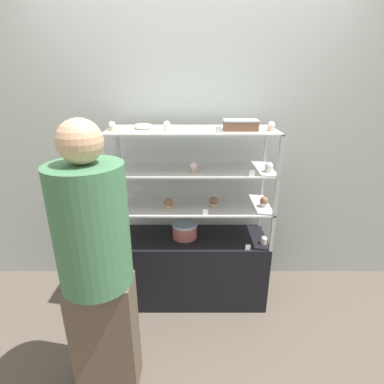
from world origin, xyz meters
name	(u,v)px	position (x,y,z in m)	size (l,w,h in m)	color
ground_plane	(192,295)	(0.00, 0.00, 0.00)	(20.00, 20.00, 0.00)	brown
back_wall	(192,135)	(0.00, 0.36, 1.30)	(8.00, 0.05, 2.60)	#A8B2AD
display_base	(192,267)	(0.00, 0.00, 0.28)	(1.17, 0.43, 0.56)	black
display_riser_lower	(192,207)	(0.00, 0.00, 0.82)	(1.17, 0.43, 0.28)	#B7B7BC
display_riser_middle	(192,171)	(0.00, 0.00, 1.10)	(1.17, 0.43, 0.28)	#B7B7BC
display_riser_upper	(192,132)	(0.00, 0.00, 1.39)	(1.17, 0.43, 0.28)	#B7B7BC
layer_cake_centerpiece	(185,230)	(-0.06, 0.00, 0.62)	(0.20, 0.20, 0.12)	#C66660
sheet_cake_frosted	(241,125)	(0.33, -0.05, 1.44)	(0.23, 0.12, 0.07)	brown
cupcake_0	(122,237)	(-0.54, -0.05, 0.59)	(0.05, 0.05, 0.06)	beige
cupcake_1	(264,240)	(0.54, -0.10, 0.59)	(0.05, 0.05, 0.06)	beige
price_tag_0	(248,247)	(0.41, -0.19, 0.58)	(0.04, 0.00, 0.04)	white
cupcake_2	(122,203)	(-0.51, -0.06, 0.88)	(0.06, 0.06, 0.08)	beige
cupcake_3	(169,204)	(-0.17, -0.07, 0.88)	(0.06, 0.06, 0.08)	#CCB28C
cupcake_4	(214,202)	(0.16, -0.04, 0.88)	(0.06, 0.06, 0.08)	#CCB28C
cupcake_5	(264,202)	(0.53, -0.04, 0.88)	(0.06, 0.06, 0.08)	white
price_tag_1	(205,212)	(0.09, -0.19, 0.86)	(0.04, 0.00, 0.04)	white
cupcake_6	(116,167)	(-0.53, -0.08, 1.16)	(0.05, 0.05, 0.07)	beige
cupcake_7	(194,167)	(0.01, -0.09, 1.16)	(0.05, 0.05, 0.07)	#CCB28C
cupcake_8	(269,167)	(0.53, -0.09, 1.16)	(0.05, 0.05, 0.07)	beige
price_tag_2	(252,173)	(0.40, -0.19, 1.14)	(0.04, 0.00, 0.04)	white
cupcake_9	(112,126)	(-0.53, -0.07, 1.43)	(0.05, 0.05, 0.06)	#CCB28C
cupcake_10	(167,126)	(-0.17, -0.05, 1.43)	(0.05, 0.05, 0.06)	beige
cupcake_11	(271,126)	(0.53, -0.07, 1.43)	(0.05, 0.05, 0.06)	#CCB28C
price_tag_3	(218,130)	(0.17, -0.19, 1.43)	(0.04, 0.00, 0.04)	white
donut_glazed	(143,126)	(-0.34, 0.02, 1.42)	(0.13, 0.13, 0.03)	#EFE5CC
customer_figure	(96,263)	(-0.49, -0.77, 0.84)	(0.37, 0.37, 1.57)	brown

